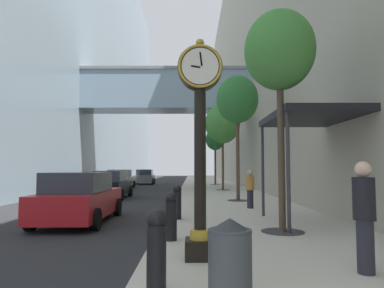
{
  "coord_description": "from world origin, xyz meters",
  "views": [
    {
      "loc": [
        0.92,
        -1.34,
        1.79
      ],
      "look_at": [
        0.86,
        17.36,
        3.09
      ],
      "focal_mm": 32.46,
      "sensor_mm": 36.0,
      "label": 1
    }
  ],
  "objects_px": {
    "bollard_second": "(172,215)",
    "pedestrian_by_clock": "(251,188)",
    "bollard_third": "(179,201)",
    "car_black_trailing": "(113,185)",
    "street_tree_mid_far": "(224,124)",
    "bollard_nearest": "(158,248)",
    "street_tree_near": "(281,52)",
    "street_tree_far": "(216,140)",
    "car_grey_far": "(146,177)",
    "street_clock": "(201,136)",
    "car_white_near": "(121,179)",
    "car_red_mid": "(81,198)",
    "trash_bin": "(231,262)",
    "pedestrian_walking": "(366,213)",
    "street_tree_mid_near": "(238,100)"
  },
  "relations": [
    {
      "from": "street_tree_far",
      "to": "car_black_trailing",
      "type": "height_order",
      "value": "street_tree_far"
    },
    {
      "from": "bollard_third",
      "to": "pedestrian_by_clock",
      "type": "height_order",
      "value": "pedestrian_by_clock"
    },
    {
      "from": "bollard_third",
      "to": "car_white_near",
      "type": "distance_m",
      "value": 20.21
    },
    {
      "from": "bollard_second",
      "to": "car_grey_far",
      "type": "distance_m",
      "value": 31.0
    },
    {
      "from": "street_tree_mid_near",
      "to": "pedestrian_walking",
      "type": "xyz_separation_m",
      "value": [
        0.38,
        -12.18,
        -4.21
      ]
    },
    {
      "from": "bollard_nearest",
      "to": "street_tree_mid_far",
      "type": "height_order",
      "value": "street_tree_mid_far"
    },
    {
      "from": "trash_bin",
      "to": "pedestrian_by_clock",
      "type": "distance_m",
      "value": 10.38
    },
    {
      "from": "street_tree_mid_far",
      "to": "trash_bin",
      "type": "distance_m",
      "value": 22.68
    },
    {
      "from": "street_tree_near",
      "to": "street_tree_far",
      "type": "xyz_separation_m",
      "value": [
        -0.0,
        25.89,
        -0.23
      ]
    },
    {
      "from": "pedestrian_walking",
      "to": "car_black_trailing",
      "type": "distance_m",
      "value": 16.8
    },
    {
      "from": "car_red_mid",
      "to": "street_tree_far",
      "type": "bearing_deg",
      "value": 75.51
    },
    {
      "from": "bollard_second",
      "to": "street_tree_mid_near",
      "type": "xyz_separation_m",
      "value": [
        2.82,
        9.69,
        4.57
      ]
    },
    {
      "from": "street_clock",
      "to": "car_white_near",
      "type": "relative_size",
      "value": 0.98
    },
    {
      "from": "bollard_nearest",
      "to": "pedestrian_walking",
      "type": "relative_size",
      "value": 0.62
    },
    {
      "from": "street_clock",
      "to": "car_grey_far",
      "type": "distance_m",
      "value": 32.72
    },
    {
      "from": "pedestrian_walking",
      "to": "bollard_second",
      "type": "bearing_deg",
      "value": 142.05
    },
    {
      "from": "street_tree_mid_near",
      "to": "car_white_near",
      "type": "relative_size",
      "value": 1.54
    },
    {
      "from": "street_tree_mid_far",
      "to": "pedestrian_by_clock",
      "type": "relative_size",
      "value": 4.2
    },
    {
      "from": "bollard_second",
      "to": "car_grey_far",
      "type": "bearing_deg",
      "value": 98.86
    },
    {
      "from": "street_clock",
      "to": "bollard_second",
      "type": "xyz_separation_m",
      "value": [
        -0.63,
        1.6,
        -1.67
      ]
    },
    {
      "from": "street_tree_mid_far",
      "to": "car_black_trailing",
      "type": "relative_size",
      "value": 1.55
    },
    {
      "from": "bollard_third",
      "to": "street_tree_mid_far",
      "type": "distance_m",
      "value": 15.91
    },
    {
      "from": "bollard_nearest",
      "to": "street_tree_near",
      "type": "height_order",
      "value": "street_tree_near"
    },
    {
      "from": "street_tree_far",
      "to": "car_grey_far",
      "type": "distance_m",
      "value": 9.27
    },
    {
      "from": "pedestrian_by_clock",
      "to": "car_white_near",
      "type": "bearing_deg",
      "value": 118.2
    },
    {
      "from": "car_white_near",
      "to": "car_red_mid",
      "type": "bearing_deg",
      "value": -82.19
    },
    {
      "from": "street_clock",
      "to": "pedestrian_by_clock",
      "type": "relative_size",
      "value": 2.61
    },
    {
      "from": "bollard_third",
      "to": "car_black_trailing",
      "type": "bearing_deg",
      "value": 114.89
    },
    {
      "from": "pedestrian_walking",
      "to": "car_red_mid",
      "type": "height_order",
      "value": "pedestrian_walking"
    },
    {
      "from": "bollard_nearest",
      "to": "bollard_second",
      "type": "xyz_separation_m",
      "value": [
        0.0,
        3.31,
        0.0
      ]
    },
    {
      "from": "street_tree_far",
      "to": "car_black_trailing",
      "type": "bearing_deg",
      "value": -116.24
    },
    {
      "from": "bollard_third",
      "to": "street_tree_mid_near",
      "type": "xyz_separation_m",
      "value": [
        2.82,
        6.38,
        4.57
      ]
    },
    {
      "from": "street_clock",
      "to": "bollard_third",
      "type": "xyz_separation_m",
      "value": [
        -0.63,
        4.91,
        -1.67
      ]
    },
    {
      "from": "bollard_nearest",
      "to": "car_red_mid",
      "type": "height_order",
      "value": "car_red_mid"
    },
    {
      "from": "street_tree_mid_far",
      "to": "pedestrian_by_clock",
      "type": "xyz_separation_m",
      "value": [
        0.06,
        -11.96,
        -4.21
      ]
    },
    {
      "from": "street_tree_near",
      "to": "bollard_nearest",
      "type": "bearing_deg",
      "value": -122.84
    },
    {
      "from": "street_tree_near",
      "to": "trash_bin",
      "type": "xyz_separation_m",
      "value": [
        -1.89,
        -4.89,
        -4.2
      ]
    },
    {
      "from": "pedestrian_by_clock",
      "to": "trash_bin",
      "type": "bearing_deg",
      "value": -100.82
    },
    {
      "from": "car_red_mid",
      "to": "car_white_near",
      "type": "bearing_deg",
      "value": 97.81
    },
    {
      "from": "street_tree_near",
      "to": "street_tree_mid_near",
      "type": "relative_size",
      "value": 0.91
    },
    {
      "from": "bollard_nearest",
      "to": "car_red_mid",
      "type": "distance_m",
      "value": 7.56
    },
    {
      "from": "trash_bin",
      "to": "car_grey_far",
      "type": "xyz_separation_m",
      "value": [
        -5.7,
        34.46,
        0.12
      ]
    },
    {
      "from": "street_tree_mid_far",
      "to": "street_tree_far",
      "type": "distance_m",
      "value": 8.65
    },
    {
      "from": "bollard_nearest",
      "to": "street_tree_far",
      "type": "relative_size",
      "value": 0.19
    },
    {
      "from": "car_grey_far",
      "to": "car_black_trailing",
      "type": "height_order",
      "value": "car_grey_far"
    },
    {
      "from": "street_tree_mid_near",
      "to": "trash_bin",
      "type": "relative_size",
      "value": 6.13
    },
    {
      "from": "street_tree_near",
      "to": "trash_bin",
      "type": "bearing_deg",
      "value": -111.15
    },
    {
      "from": "street_tree_far",
      "to": "street_tree_mid_far",
      "type": "bearing_deg",
      "value": -90.0
    },
    {
      "from": "street_tree_mid_near",
      "to": "car_red_mid",
      "type": "xyz_separation_m",
      "value": [
        -6.06,
        -6.16,
        -4.48
      ]
    },
    {
      "from": "bollard_second",
      "to": "pedestrian_by_clock",
      "type": "xyz_separation_m",
      "value": [
        2.87,
        6.36,
        0.25
      ]
    }
  ]
}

